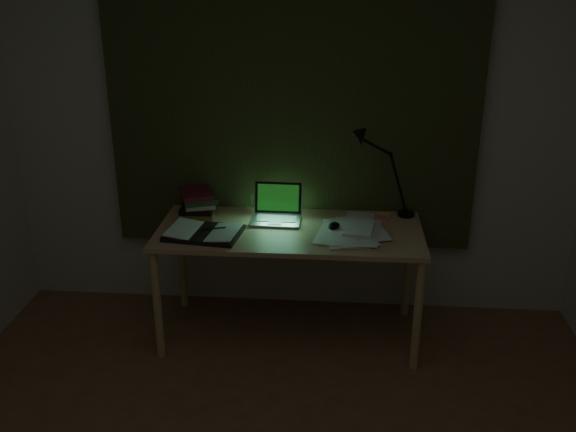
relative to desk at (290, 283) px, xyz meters
name	(u,v)px	position (x,y,z in m)	size (l,w,h in m)	color
wall_back	(293,117)	(-0.01, 0.41, 0.90)	(3.50, 0.00, 2.50)	beige
curtain	(292,84)	(-0.01, 0.37, 1.10)	(2.20, 0.06, 2.00)	#2D3018
desk	(290,283)	(0.00, 0.00, 0.00)	(1.51, 0.66, 0.69)	tan
laptop	(276,205)	(-0.09, 0.11, 0.45)	(0.29, 0.32, 0.21)	silver
open_textbook	(204,232)	(-0.47, -0.12, 0.36)	(0.41, 0.29, 0.03)	silver
book_stack	(198,202)	(-0.57, 0.20, 0.42)	(0.19, 0.23, 0.15)	silver
loose_papers	(349,228)	(0.34, 0.02, 0.36)	(0.36, 0.38, 0.02)	silver
mouse	(334,226)	(0.25, 0.02, 0.36)	(0.06, 0.10, 0.04)	black
sticky_yellow	(382,216)	(0.54, 0.23, 0.35)	(0.07, 0.07, 0.02)	#EDF533
sticky_pink	(380,218)	(0.52, 0.19, 0.35)	(0.08, 0.08, 0.02)	#F65F83
desk_lamp	(409,172)	(0.68, 0.27, 0.62)	(0.37, 0.28, 0.55)	black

